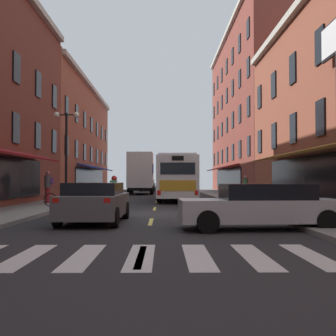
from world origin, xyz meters
TOP-DOWN VIEW (x-y plane):
  - ground_plane at (0.00, 0.00)m, footprint 34.80×80.00m
  - lane_centre_dashes at (0.00, -0.25)m, footprint 0.14×73.90m
  - crosswalk_near at (0.00, -10.00)m, footprint 7.10×2.80m
  - sidewalk_left at (-5.90, 0.00)m, footprint 3.00×80.00m
  - sidewalk_right at (5.90, 0.00)m, footprint 3.00×80.00m
  - transit_bus at (1.42, 12.07)m, footprint 2.84×11.75m
  - box_truck at (-1.80, 23.73)m, footprint 2.49×7.25m
  - sedan_near at (-1.90, -3.83)m, footprint 2.06×4.36m
  - sedan_mid at (3.35, -5.74)m, footprint 4.82×2.05m
  - sedan_far at (-1.55, 35.40)m, footprint 1.98×4.57m
  - motorcycle_rider at (-1.80, 0.80)m, footprint 0.62×2.07m
  - bicycle_near at (-4.67, 2.73)m, footprint 1.70×0.49m
  - pedestrian_near at (-6.10, 5.47)m, footprint 0.52×0.38m
  - pedestrian_mid at (6.56, 12.71)m, footprint 0.36×0.36m
  - street_lamp_twin at (-4.96, 4.96)m, footprint 1.42×0.32m

SIDE VIEW (x-z plane):
  - ground_plane at x=0.00m, z-range -0.10..0.00m
  - lane_centre_dashes at x=0.00m, z-range 0.00..0.01m
  - crosswalk_near at x=0.00m, z-range 0.00..0.01m
  - sidewalk_left at x=-5.90m, z-range 0.00..0.14m
  - sidewalk_right at x=5.90m, z-range 0.00..0.14m
  - bicycle_near at x=-4.67m, z-range 0.05..0.96m
  - sedan_mid at x=3.35m, z-range 0.02..1.37m
  - motorcycle_rider at x=-1.80m, z-range -0.12..1.54m
  - sedan_near at x=-1.90m, z-range 0.03..1.40m
  - sedan_far at x=-1.55m, z-range 0.01..1.48m
  - pedestrian_mid at x=6.56m, z-range 0.16..1.79m
  - pedestrian_near at x=-6.10m, z-range 0.20..2.03m
  - transit_bus at x=1.42m, z-range 0.08..3.17m
  - box_truck at x=-1.80m, z-range 0.02..4.09m
  - street_lamp_twin at x=-4.96m, z-range 0.42..5.53m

